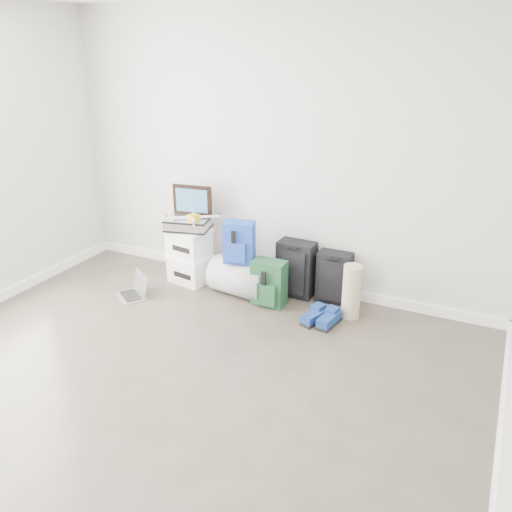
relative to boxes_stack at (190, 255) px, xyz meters
The scene contains 14 objects.
ground 2.33m from the boxes_stack, 69.05° to the right, with size 5.00×5.00×0.00m, color #3A342A.
room_envelope 2.70m from the boxes_stack, 68.90° to the right, with size 4.52×5.02×2.71m.
boxes_stack is the anchor object (origin of this frame).
briefcase 0.35m from the boxes_stack, ahead, with size 0.43×0.31×0.12m, color #B2B2B7.
painting 0.57m from the boxes_stack, 90.00° to the left, with size 0.41×0.08×0.31m.
drone 0.44m from the boxes_stack, 14.04° to the right, with size 0.47×0.47×0.05m.
duffel_bag 0.63m from the boxes_stack, ahead, with size 0.36×0.36×0.59m, color #999DA2.
blue_backpack 0.68m from the boxes_stack, ahead, with size 0.32×0.27×0.41m.
large_suitcase 1.12m from the boxes_stack, ahead, with size 0.37×0.25×0.56m.
green_backpack 0.96m from the boxes_stack, ahead, with size 0.32×0.24×0.44m.
carry_on 1.51m from the boxes_stack, ahead, with size 0.32×0.21×0.50m.
shoes 1.58m from the boxes_stack, ahead, with size 0.32×0.32×0.10m.
rolled_rug 1.73m from the boxes_stack, ahead, with size 0.17×0.17×0.51m, color gray.
laptop 0.67m from the boxes_stack, 120.01° to the right, with size 0.39×0.37×0.23m.
Camera 1 is at (2.04, -2.21, 2.41)m, focal length 38.00 mm.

